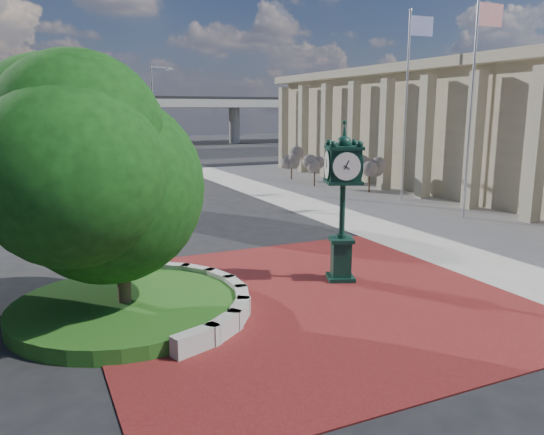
{
  "coord_description": "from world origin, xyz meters",
  "views": [
    {
      "loc": [
        -7.13,
        -14.12,
        5.52
      ],
      "look_at": [
        0.12,
        1.5,
        2.02
      ],
      "focal_mm": 35.0,
      "sensor_mm": 36.0,
      "label": 1
    }
  ],
  "objects": [
    {
      "name": "parked_car",
      "position": [
        2.54,
        40.73,
        0.68
      ],
      "size": [
        2.44,
        4.23,
        1.35
      ],
      "primitive_type": "imported",
      "rotation": [
        0.0,
        0.0,
        0.22
      ],
      "color": "#660F0E",
      "rests_on": "ground"
    },
    {
      "name": "tree_street",
      "position": [
        -4.0,
        18.0,
        3.24
      ],
      "size": [
        4.4,
        4.4,
        5.45
      ],
      "color": "#38281C",
      "rests_on": "ground"
    },
    {
      "name": "street_lamp_far",
      "position": [
        -1.51,
        42.18,
        5.12
      ],
      "size": [
        1.94,
        0.58,
        8.73
      ],
      "color": "slate",
      "rests_on": "ground"
    },
    {
      "name": "shrub_near",
      "position": [
        13.77,
        15.29,
        1.59
      ],
      "size": [
        1.2,
        1.2,
        2.2
      ],
      "color": "#38281C",
      "rests_on": "ground"
    },
    {
      "name": "plaza",
      "position": [
        0.0,
        -1.0,
        0.02
      ],
      "size": [
        12.0,
        12.0,
        0.04
      ],
      "primitive_type": "cube",
      "color": "maroon",
      "rests_on": "ground"
    },
    {
      "name": "street_lamp_near",
      "position": [
        2.19,
        27.23,
        5.13
      ],
      "size": [
        1.91,
        0.74,
        8.75
      ],
      "color": "slate",
      "rests_on": "ground"
    },
    {
      "name": "tree_planter",
      "position": [
        -5.0,
        0.0,
        3.72
      ],
      "size": [
        5.2,
        5.2,
        6.33
      ],
      "color": "#38281C",
      "rests_on": "ground"
    },
    {
      "name": "post_clock",
      "position": [
        1.96,
        0.09,
        2.81
      ],
      "size": [
        1.32,
        1.32,
        5.12
      ],
      "color": "black",
      "rests_on": "ground"
    },
    {
      "name": "shrub_far",
      "position": [
        12.1,
        23.57,
        1.59
      ],
      "size": [
        1.2,
        1.2,
        2.2
      ],
      "color": "#38281C",
      "rests_on": "ground"
    },
    {
      "name": "civic_building",
      "position": [
        23.6,
        12.0,
        4.33
      ],
      "size": [
        17.35,
        44.0,
        8.6
      ],
      "color": "tan",
      "rests_on": "ground"
    },
    {
      "name": "sidewalk",
      "position": [
        16.0,
        10.0,
        0.02
      ],
      "size": [
        20.0,
        50.0,
        0.04
      ],
      "primitive_type": "cube",
      "color": "#9E9B93",
      "rests_on": "ground"
    },
    {
      "name": "overpass",
      "position": [
        -0.22,
        70.0,
        6.54
      ],
      "size": [
        90.0,
        12.0,
        7.5
      ],
      "color": "#9E9B93",
      "rests_on": "ground"
    },
    {
      "name": "flagpole_b",
      "position": [
        13.85,
        11.94,
        5.79
      ],
      "size": [
        1.77,
        0.2,
        11.31
      ],
      "color": "silver",
      "rests_on": "ground"
    },
    {
      "name": "planter_wall",
      "position": [
        -2.71,
        -0.0,
        0.27
      ],
      "size": [
        2.96,
        6.77,
        0.54
      ],
      "color": "#9E9B93",
      "rests_on": "ground"
    },
    {
      "name": "flagpole_a",
      "position": [
        13.16,
        6.08,
        5.62
      ],
      "size": [
        1.72,
        0.19,
        10.97
      ],
      "color": "silver",
      "rests_on": "ground"
    },
    {
      "name": "ground",
      "position": [
        0.0,
        0.0,
        0.0
      ],
      "size": [
        200.0,
        200.0,
        0.0
      ],
      "primitive_type": "plane",
      "color": "black",
      "rests_on": "ground"
    },
    {
      "name": "grass_bed",
      "position": [
        -5.0,
        0.0,
        0.2
      ],
      "size": [
        6.1,
        6.1,
        0.4
      ],
      "primitive_type": "cylinder",
      "color": "#174A15",
      "rests_on": "ground"
    },
    {
      "name": "shrub_mid",
      "position": [
        11.87,
        19.42,
        1.59
      ],
      "size": [
        1.2,
        1.2,
        2.2
      ],
      "color": "#38281C",
      "rests_on": "ground"
    }
  ]
}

